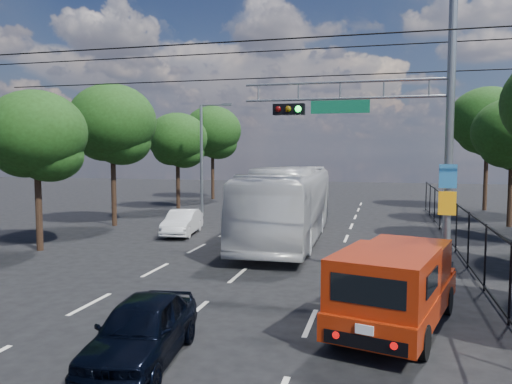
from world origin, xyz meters
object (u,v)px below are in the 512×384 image
(red_pickup, at_px, (396,284))
(white_bus, at_px, (288,204))
(signal_mast, at_px, (407,114))
(navy_hatchback, at_px, (142,330))
(white_van, at_px, (182,222))

(red_pickup, relative_size, white_bus, 0.46)
(signal_mast, distance_m, white_bus, 9.08)
(white_bus, bearing_deg, navy_hatchback, -93.26)
(white_van, bearing_deg, white_bus, -11.77)
(red_pickup, distance_m, white_van, 14.87)
(signal_mast, relative_size, red_pickup, 1.69)
(signal_mast, bearing_deg, white_bus, 125.68)
(navy_hatchback, distance_m, white_van, 15.04)
(signal_mast, bearing_deg, navy_hatchback, -126.50)
(red_pickup, distance_m, navy_hatchback, 5.81)
(white_bus, bearing_deg, white_van, 174.17)
(navy_hatchback, bearing_deg, white_van, 103.25)
(signal_mast, distance_m, white_van, 13.33)
(signal_mast, distance_m, navy_hatchback, 9.86)
(white_bus, bearing_deg, red_pickup, -68.81)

